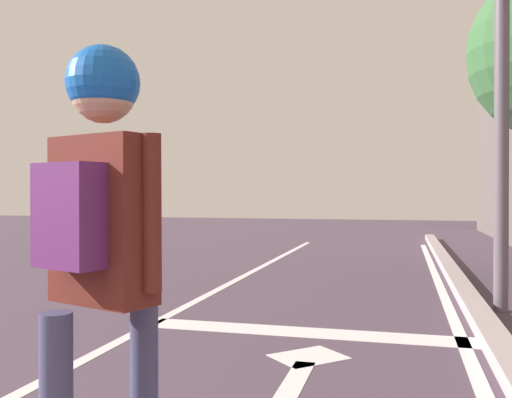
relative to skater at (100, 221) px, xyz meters
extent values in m
cube|color=silver|center=(-1.43, 3.36, -1.24)|extent=(0.12, 20.00, 0.01)
cube|color=silver|center=(1.59, 3.36, -1.24)|extent=(0.12, 20.00, 0.01)
cube|color=silver|center=(0.16, 3.52, -1.24)|extent=(3.17, 0.40, 0.01)
cube|color=silver|center=(0.32, 1.88, -1.24)|extent=(0.16, 1.40, 0.01)
cube|color=silver|center=(0.32, 2.73, -1.24)|extent=(0.71, 0.71, 0.01)
cube|color=#A39395|center=(1.84, 3.36, -1.18)|extent=(0.24, 24.00, 0.14)
cube|color=maroon|center=(0.00, 0.01, 0.00)|extent=(0.44, 0.30, 0.61)
cylinder|color=maroon|center=(-0.19, 0.11, 0.03)|extent=(0.07, 0.10, 0.55)
cylinder|color=maroon|center=(0.21, -0.03, 0.03)|extent=(0.07, 0.07, 0.55)
sphere|color=tan|center=(0.00, 0.01, 0.47)|extent=(0.24, 0.24, 0.24)
sphere|color=blue|center=(0.00, 0.01, 0.50)|extent=(0.27, 0.27, 0.27)
cube|color=#5D2361|center=(-0.04, -0.12, 0.02)|extent=(0.29, 0.22, 0.36)
cylinder|color=#5C545C|center=(2.15, 5.02, 1.44)|extent=(0.16, 0.16, 5.36)
camera|label=1|loc=(1.05, -1.81, 0.10)|focal=39.20mm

